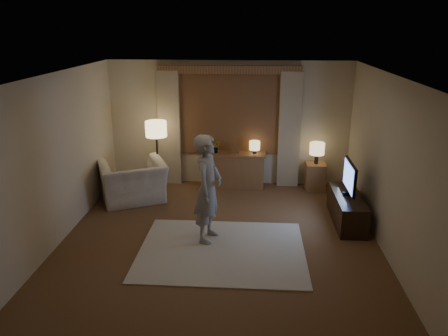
# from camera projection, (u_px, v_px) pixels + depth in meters

# --- Properties ---
(room) EXTENTS (5.04, 5.54, 2.64)m
(room) POSITION_uv_depth(u_px,v_px,m) (221.00, 152.00, 6.98)
(room) COLOR brown
(room) RESTS_ON ground
(rug) EXTENTS (2.50, 2.00, 0.02)m
(rug) POSITION_uv_depth(u_px,v_px,m) (222.00, 250.00, 6.64)
(rug) COLOR beige
(rug) RESTS_ON floor
(sideboard) EXTENTS (1.20, 0.40, 0.70)m
(sideboard) POSITION_uv_depth(u_px,v_px,m) (235.00, 171.00, 9.17)
(sideboard) COLOR brown
(sideboard) RESTS_ON floor
(picture_frame) EXTENTS (0.16, 0.02, 0.20)m
(picture_frame) POSITION_uv_depth(u_px,v_px,m) (235.00, 150.00, 9.03)
(picture_frame) COLOR brown
(picture_frame) RESTS_ON sideboard
(plant) EXTENTS (0.17, 0.13, 0.30)m
(plant) POSITION_uv_depth(u_px,v_px,m) (216.00, 148.00, 9.04)
(plant) COLOR #999999
(plant) RESTS_ON sideboard
(table_lamp_sideboard) EXTENTS (0.22, 0.22, 0.30)m
(table_lamp_sideboard) POSITION_uv_depth(u_px,v_px,m) (255.00, 146.00, 8.97)
(table_lamp_sideboard) COLOR black
(table_lamp_sideboard) RESTS_ON sideboard
(floor_lamp) EXTENTS (0.42, 0.42, 1.45)m
(floor_lamp) POSITION_uv_depth(u_px,v_px,m) (156.00, 133.00, 8.70)
(floor_lamp) COLOR black
(floor_lamp) RESTS_ON floor
(armchair) EXTENTS (1.53, 1.46, 0.78)m
(armchair) POSITION_uv_depth(u_px,v_px,m) (133.00, 182.00, 8.42)
(armchair) COLOR beige
(armchair) RESTS_ON floor
(side_table) EXTENTS (0.40, 0.40, 0.56)m
(side_table) POSITION_uv_depth(u_px,v_px,m) (315.00, 176.00, 9.04)
(side_table) COLOR brown
(side_table) RESTS_ON floor
(table_lamp_side) EXTENTS (0.30, 0.30, 0.44)m
(table_lamp_side) POSITION_uv_depth(u_px,v_px,m) (317.00, 149.00, 8.85)
(table_lamp_side) COLOR black
(table_lamp_side) RESTS_ON side_table
(tv_stand) EXTENTS (0.45, 1.40, 0.50)m
(tv_stand) POSITION_uv_depth(u_px,v_px,m) (347.00, 209.00, 7.54)
(tv_stand) COLOR black
(tv_stand) RESTS_ON floor
(tv) EXTENTS (0.20, 0.81, 0.59)m
(tv) POSITION_uv_depth(u_px,v_px,m) (350.00, 177.00, 7.36)
(tv) COLOR black
(tv) RESTS_ON tv_stand
(person) EXTENTS (0.54, 0.70, 1.71)m
(person) POSITION_uv_depth(u_px,v_px,m) (208.00, 189.00, 6.72)
(person) COLOR #99948D
(person) RESTS_ON rug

